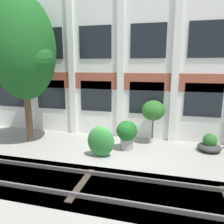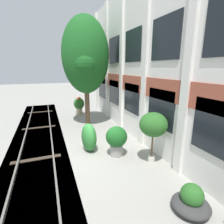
{
  "view_description": "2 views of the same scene",
  "coord_description": "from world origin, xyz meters",
  "px_view_note": "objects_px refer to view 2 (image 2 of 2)",
  "views": [
    {
      "loc": [
        2.54,
        -8.83,
        3.99
      ],
      "look_at": [
        -0.31,
        2.07,
        1.53
      ],
      "focal_mm": 35.0,
      "sensor_mm": 36.0,
      "label": 1
    },
    {
      "loc": [
        7.64,
        -1.91,
        4.03
      ],
      "look_at": [
        -0.08,
        1.01,
        1.9
      ],
      "focal_mm": 28.0,
      "sensor_mm": 36.0,
      "label": 2
    }
  ],
  "objects_px": {
    "broadleaf_tree": "(86,57)",
    "potted_plant_ribbed_drum": "(117,139)",
    "potted_plant_stone_basin": "(79,104)",
    "potted_plant_low_pan": "(153,125)",
    "topiary_hedge": "(89,137)",
    "potted_plant_wide_bowl": "(191,201)"
  },
  "relations": [
    {
      "from": "broadleaf_tree",
      "to": "potted_plant_stone_basin",
      "type": "distance_m",
      "value": 4.6
    },
    {
      "from": "broadleaf_tree",
      "to": "potted_plant_low_pan",
      "type": "xyz_separation_m",
      "value": [
        6.29,
        1.35,
        -2.98
      ]
    },
    {
      "from": "potted_plant_ribbed_drum",
      "to": "topiary_hedge",
      "type": "distance_m",
      "value": 1.44
    },
    {
      "from": "potted_plant_ribbed_drum",
      "to": "potted_plant_stone_basin",
      "type": "xyz_separation_m",
      "value": [
        -7.84,
        -0.3,
        0.1
      ]
    },
    {
      "from": "potted_plant_low_pan",
      "to": "potted_plant_stone_basin",
      "type": "relative_size",
      "value": 1.44
    },
    {
      "from": "potted_plant_low_pan",
      "to": "potted_plant_wide_bowl",
      "type": "distance_m",
      "value": 3.06
    },
    {
      "from": "potted_plant_ribbed_drum",
      "to": "potted_plant_stone_basin",
      "type": "distance_m",
      "value": 7.84
    },
    {
      "from": "topiary_hedge",
      "to": "potted_plant_stone_basin",
      "type": "bearing_deg",
      "value": 173.56
    },
    {
      "from": "potted_plant_stone_basin",
      "to": "potted_plant_ribbed_drum",
      "type": "bearing_deg",
      "value": 2.16
    },
    {
      "from": "broadleaf_tree",
      "to": "potted_plant_ribbed_drum",
      "type": "distance_m",
      "value": 6.46
    },
    {
      "from": "broadleaf_tree",
      "to": "potted_plant_stone_basin",
      "type": "relative_size",
      "value": 4.72
    },
    {
      "from": "potted_plant_low_pan",
      "to": "potted_plant_ribbed_drum",
      "type": "height_order",
      "value": "potted_plant_low_pan"
    },
    {
      "from": "potted_plant_wide_bowl",
      "to": "topiary_hedge",
      "type": "bearing_deg",
      "value": -159.01
    },
    {
      "from": "potted_plant_ribbed_drum",
      "to": "potted_plant_stone_basin",
      "type": "bearing_deg",
      "value": -177.84
    },
    {
      "from": "potted_plant_low_pan",
      "to": "potted_plant_stone_basin",
      "type": "height_order",
      "value": "potted_plant_low_pan"
    },
    {
      "from": "potted_plant_low_pan",
      "to": "topiary_hedge",
      "type": "bearing_deg",
      "value": -132.46
    },
    {
      "from": "potted_plant_stone_basin",
      "to": "topiary_hedge",
      "type": "xyz_separation_m",
      "value": [
        6.88,
        -0.78,
        -0.23
      ]
    },
    {
      "from": "topiary_hedge",
      "to": "potted_plant_wide_bowl",
      "type": "bearing_deg",
      "value": 20.99
    },
    {
      "from": "broadleaf_tree",
      "to": "potted_plant_ribbed_drum",
      "type": "bearing_deg",
      "value": 1.81
    },
    {
      "from": "potted_plant_low_pan",
      "to": "topiary_hedge",
      "type": "relative_size",
      "value": 1.63
    },
    {
      "from": "potted_plant_ribbed_drum",
      "to": "potted_plant_wide_bowl",
      "type": "relative_size",
      "value": 1.3
    },
    {
      "from": "potted_plant_low_pan",
      "to": "potted_plant_ribbed_drum",
      "type": "bearing_deg",
      "value": -133.22
    }
  ]
}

